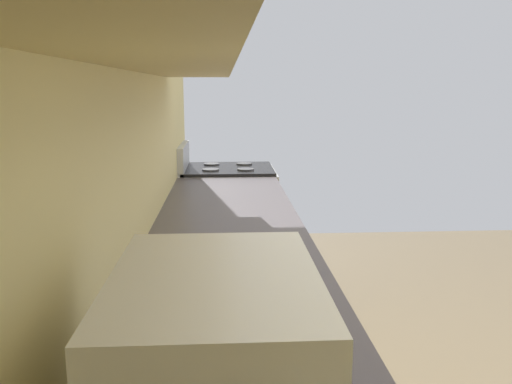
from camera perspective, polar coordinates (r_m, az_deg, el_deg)
wall_back at (r=1.72m, az=-15.65°, el=8.82°), size 4.49×0.12×2.84m
oven_range at (r=3.66m, az=-3.00°, el=-4.60°), size 0.58×0.65×1.11m
microwave at (r=0.89m, az=-4.20°, el=-16.89°), size 0.46×0.33×0.27m
bowl at (r=1.48m, az=0.58°, el=-9.43°), size 0.14×0.14×0.05m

